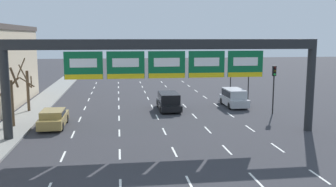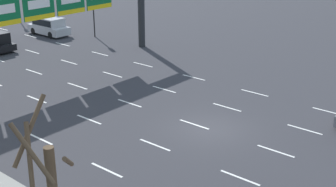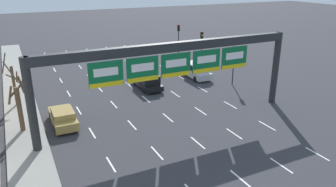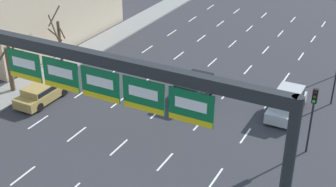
% 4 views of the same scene
% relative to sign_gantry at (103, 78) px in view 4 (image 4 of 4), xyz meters
% --- Properties ---
extents(lane_dashes, '(13.32, 67.00, 0.01)m').
position_rel_sign_gantry_xyz_m(lane_dashes, '(0.00, -1.37, -5.31)').
color(lane_dashes, white).
rests_on(lane_dashes, ground_plane).
extents(sign_gantry, '(22.00, 0.70, 6.77)m').
position_rel_sign_gantry_xyz_m(sign_gantry, '(0.00, 0.00, 0.00)').
color(sign_gantry, '#232628').
rests_on(sign_gantry, ground_plane).
extents(suv_black, '(1.95, 4.69, 1.65)m').
position_rel_sign_gantry_xyz_m(suv_black, '(1.42, 9.21, -4.39)').
color(suv_black, black).
rests_on(suv_black, ground_plane).
extents(car_gold, '(1.82, 4.49, 1.38)m').
position_rel_sign_gantry_xyz_m(car_gold, '(-8.33, 3.62, -4.58)').
color(car_gold, '#A88947').
rests_on(car_gold, ground_plane).
extents(suv_silver, '(1.88, 4.61, 1.75)m').
position_rel_sign_gantry_xyz_m(suv_silver, '(8.14, 10.16, -4.34)').
color(suv_silver, '#B7B7BC').
rests_on(suv_silver, ground_plane).
extents(traffic_light_far_end, '(0.30, 0.35, 4.36)m').
position_rel_sign_gantry_xyz_m(traffic_light_far_end, '(10.53, 6.13, -2.19)').
color(traffic_light_far_end, black).
rests_on(traffic_light_far_end, ground_plane).
extents(tree_bare_second, '(1.59, 1.61, 4.84)m').
position_rel_sign_gantry_xyz_m(tree_bare_second, '(-11.58, 9.74, -2.92)').
color(tree_bare_second, brown).
rests_on(tree_bare_second, sidewalk_left).
extents(tree_bare_third, '(1.35, 1.33, 4.55)m').
position_rel_sign_gantry_xyz_m(tree_bare_third, '(-11.42, 3.79, -3.07)').
color(tree_bare_third, brown).
rests_on(tree_bare_third, sidewalk_left).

